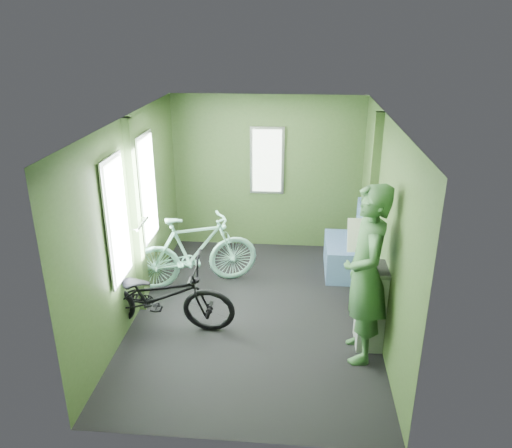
{
  "coord_description": "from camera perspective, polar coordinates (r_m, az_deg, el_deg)",
  "views": [
    {
      "loc": [
        0.45,
        -5.13,
        3.21
      ],
      "look_at": [
        0.0,
        0.1,
        1.1
      ],
      "focal_mm": 35.0,
      "sensor_mm": 36.0,
      "label": 1
    }
  ],
  "objects": [
    {
      "name": "waste_box",
      "position": [
        5.44,
        12.94,
        -9.14
      ],
      "size": [
        0.27,
        0.38,
        0.91
      ],
      "primitive_type": "cube",
      "color": "gray",
      "rests_on": "ground"
    },
    {
      "name": "room",
      "position": [
        5.49,
        -0.44,
        3.03
      ],
      "size": [
        4.0,
        4.02,
        2.31
      ],
      "color": "black",
      "rests_on": "ground"
    },
    {
      "name": "bicycle_black",
      "position": [
        5.86,
        -10.87,
        -11.79
      ],
      "size": [
        1.72,
        0.78,
        0.99
      ],
      "primitive_type": "imported",
      "rotation": [
        0.0,
        -0.19,
        1.55
      ],
      "color": "black",
      "rests_on": "ground"
    },
    {
      "name": "bicycle_mint",
      "position": [
        6.68,
        -6.83,
        -7.0
      ],
      "size": [
        1.75,
        1.13,
        1.04
      ],
      "primitive_type": "imported",
      "rotation": [
        0.0,
        -0.09,
        1.95
      ],
      "color": "#84D0B9",
      "rests_on": "ground"
    },
    {
      "name": "passenger",
      "position": [
        5.02,
        12.43,
        -5.68
      ],
      "size": [
        0.48,
        0.72,
        1.85
      ],
      "rotation": [
        0.0,
        0.0,
        -1.52
      ],
      "color": "#325D33",
      "rests_on": "ground"
    },
    {
      "name": "bench_seat",
      "position": [
        6.99,
        10.19,
        -3.27
      ],
      "size": [
        0.5,
        0.9,
        0.95
      ],
      "rotation": [
        0.0,
        0.0,
        -0.0
      ],
      "color": "#32476A",
      "rests_on": "ground"
    }
  ]
}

